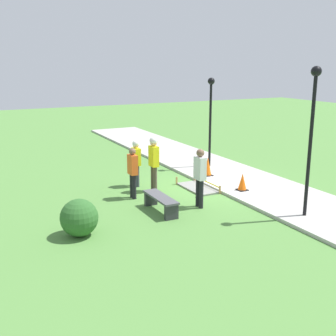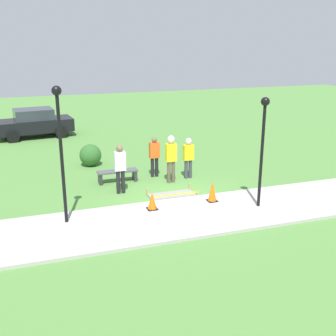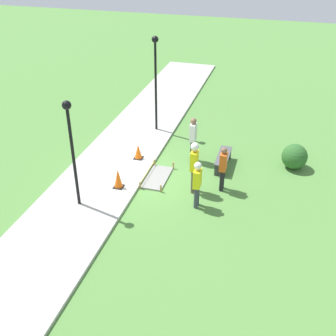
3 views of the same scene
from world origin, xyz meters
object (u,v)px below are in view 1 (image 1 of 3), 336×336
object	(u,v)px
worker_assistant	(154,158)
lamppost_far	(312,121)
worker_supervisor	(136,159)
traffic_cone_near_patch	(242,182)
lamppost_near	(211,108)
park_bench	(161,201)
bystander_in_orange_shirt	(133,170)
bystander_in_gray_shirt	(200,174)
traffic_cone_far_patch	(208,166)

from	to	relation	value
worker_assistant	lamppost_far	xyz separation A→B (m)	(-4.29, -2.68, 1.62)
worker_supervisor	worker_assistant	world-z (taller)	worker_assistant
traffic_cone_near_patch	worker_assistant	bearing A→B (deg)	59.09
lamppost_near	worker_assistant	bearing A→B (deg)	118.95
traffic_cone_near_patch	park_bench	xyz separation A→B (m)	(-0.44, 3.27, -0.05)
park_bench	worker_assistant	world-z (taller)	worker_assistant
worker_supervisor	lamppost_near	size ratio (longest dim) A/B	0.46
bystander_in_orange_shirt	worker_assistant	bearing A→B (deg)	-67.12
traffic_cone_near_patch	worker_supervisor	bearing A→B (deg)	50.35
traffic_cone_near_patch	bystander_in_orange_shirt	size ratio (longest dim) A/B	0.35
worker_assistant	bystander_in_orange_shirt	world-z (taller)	worker_assistant
bystander_in_gray_shirt	lamppost_far	distance (m)	3.51
worker_supervisor	bystander_in_gray_shirt	size ratio (longest dim) A/B	0.92
worker_assistant	worker_supervisor	bearing A→B (deg)	19.60
worker_supervisor	bystander_in_gray_shirt	bearing A→B (deg)	-164.38
traffic_cone_near_patch	worker_assistant	distance (m)	3.08
traffic_cone_near_patch	bystander_in_orange_shirt	world-z (taller)	bystander_in_orange_shirt
traffic_cone_far_patch	bystander_in_orange_shirt	distance (m)	3.64
traffic_cone_near_patch	traffic_cone_far_patch	bearing A→B (deg)	0.60
traffic_cone_far_patch	bystander_in_gray_shirt	size ratio (longest dim) A/B	0.39
park_bench	worker_supervisor	distance (m)	2.91
park_bench	lamppost_near	world-z (taller)	lamppost_near
lamppost_far	park_bench	bearing A→B (deg)	55.72
worker_assistant	bystander_in_orange_shirt	distance (m)	1.03
worker_assistant	bystander_in_gray_shirt	xyz separation A→B (m)	(-2.12, -0.53, -0.11)
bystander_in_gray_shirt	lamppost_far	world-z (taller)	lamppost_far
park_bench	bystander_in_gray_shirt	xyz separation A→B (m)	(-0.15, -1.24, 0.70)
worker_assistant	lamppost_near	world-z (taller)	lamppost_near
traffic_cone_far_patch	lamppost_near	world-z (taller)	lamppost_near
park_bench	lamppost_far	distance (m)	4.77
park_bench	bystander_in_orange_shirt	size ratio (longest dim) A/B	0.95
worker_supervisor	lamppost_near	xyz separation A→B (m)	(1.06, -3.72, 1.51)
traffic_cone_near_patch	lamppost_near	xyz separation A→B (m)	(3.43, -0.86, 2.10)
traffic_cone_far_patch	traffic_cone_near_patch	bearing A→B (deg)	-179.40
park_bench	traffic_cone_far_patch	bearing A→B (deg)	-51.44
traffic_cone_far_patch	worker_assistant	world-z (taller)	worker_assistant
bystander_in_orange_shirt	traffic_cone_near_patch	bearing A→B (deg)	-108.13
traffic_cone_near_patch	lamppost_near	bearing A→B (deg)	-14.09
traffic_cone_far_patch	park_bench	bearing A→B (deg)	128.56
park_bench	lamppost_near	distance (m)	6.06
traffic_cone_far_patch	worker_assistant	bearing A→B (deg)	103.56
worker_supervisor	bystander_in_gray_shirt	distance (m)	3.07
worker_supervisor	lamppost_far	bearing A→B (deg)	-149.83
worker_supervisor	bystander_in_orange_shirt	world-z (taller)	worker_supervisor
traffic_cone_far_patch	bystander_in_orange_shirt	xyz separation A→B (m)	(-1.00, 3.47, 0.48)
traffic_cone_far_patch	worker_assistant	distance (m)	2.70
bystander_in_gray_shirt	lamppost_near	bearing A→B (deg)	-35.76
worker_supervisor	worker_assistant	distance (m)	0.90
traffic_cone_far_patch	worker_supervisor	bearing A→B (deg)	85.49
worker_assistant	bystander_in_gray_shirt	bearing A→B (deg)	-165.99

